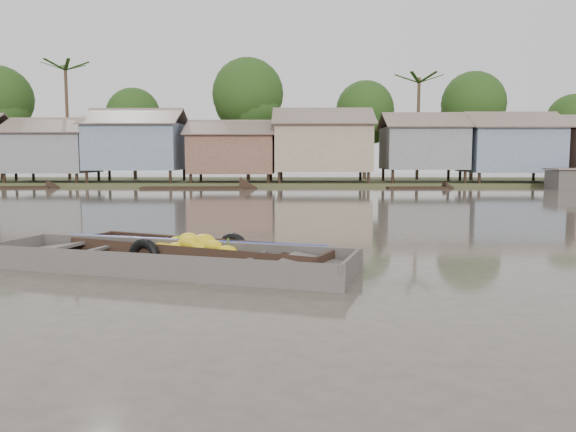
{
  "coord_description": "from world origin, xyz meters",
  "views": [
    {
      "loc": [
        0.68,
        -10.02,
        1.98
      ],
      "look_at": [
        0.51,
        1.21,
        0.8
      ],
      "focal_mm": 35.0,
      "sensor_mm": 36.0,
      "label": 1
    }
  ],
  "objects": [
    {
      "name": "distant_boats",
      "position": [
        12.11,
        24.02,
        0.32
      ],
      "size": [
        45.71,
        13.84,
        1.38
      ],
      "color": "black",
      "rests_on": "ground"
    },
    {
      "name": "riverbank",
      "position": [
        3.03,
        31.86,
        3.07
      ],
      "size": [
        120.0,
        12.47,
        10.22
      ],
      "color": "#384723",
      "rests_on": "ground"
    },
    {
      "name": "viewer_boat",
      "position": [
        -1.59,
        -0.23,
        0.04
      ],
      "size": [
        6.93,
        3.53,
        0.54
      ],
      "rotation": [
        0.0,
        0.0,
        -0.28
      ],
      "color": "#49423E",
      "rests_on": "ground"
    },
    {
      "name": "banana_boat",
      "position": [
        -1.26,
        0.52,
        0.14
      ],
      "size": [
        5.42,
        3.38,
        0.75
      ],
      "rotation": [
        0.0,
        0.0,
        -0.42
      ],
      "color": "black",
      "rests_on": "ground"
    },
    {
      "name": "ground",
      "position": [
        0.0,
        0.0,
        0.0
      ],
      "size": [
        120.0,
        120.0,
        0.0
      ],
      "primitive_type": "plane",
      "color": "#484137",
      "rests_on": "ground"
    }
  ]
}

